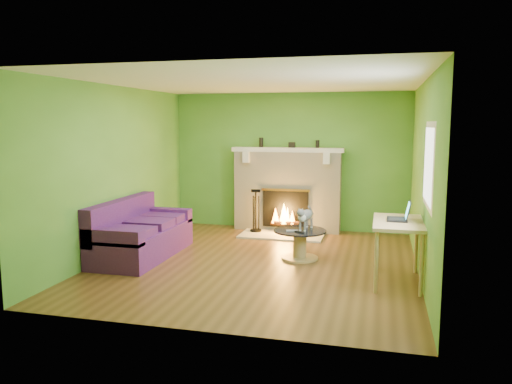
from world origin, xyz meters
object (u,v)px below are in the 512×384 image
coffee_table (300,242)px  desk (399,228)px  sofa (139,235)px  cat (306,218)px

coffee_table → desk: desk is taller
sofa → desk: (3.81, -0.36, 0.37)m
desk → sofa: bearing=174.6°
desk → cat: cat is taller
coffee_table → desk: (1.39, -0.80, 0.45)m
sofa → cat: 2.56m
desk → coffee_table: bearing=150.1°
sofa → desk: 3.84m
coffee_table → desk: 1.66m
cat → coffee_table: bearing=-136.0°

